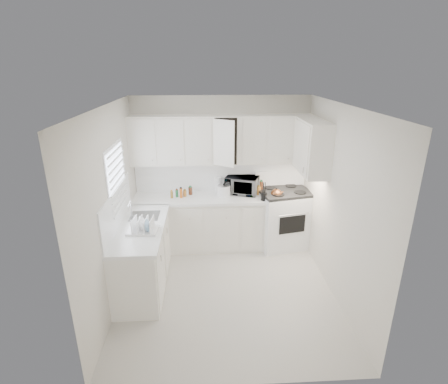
{
  "coord_description": "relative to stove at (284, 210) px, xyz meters",
  "views": [
    {
      "loc": [
        -0.27,
        -4.2,
        3.06
      ],
      "look_at": [
        0.0,
        0.7,
        1.25
      ],
      "focal_mm": 27.66,
      "sensor_mm": 36.0,
      "label": 1
    }
  ],
  "objects": [
    {
      "name": "spice_left_2",
      "position": [
        -1.78,
        0.12,
        0.35
      ],
      "size": [
        0.06,
        0.06,
        0.13
      ],
      "primitive_type": "cylinder",
      "color": "#D25F1C",
      "rests_on": "countertop_back"
    },
    {
      "name": "paper_towel",
      "position": [
        -1.14,
        0.22,
        0.42
      ],
      "size": [
        0.12,
        0.12,
        0.27
      ],
      "primitive_type": "cylinder",
      "color": "white",
      "rests_on": "countertop_back"
    },
    {
      "name": "sauce_right_1",
      "position": [
        -0.45,
        0.1,
        0.38
      ],
      "size": [
        0.06,
        0.06,
        0.19
      ],
      "primitive_type": "cylinder",
      "color": "#C47D2E",
      "rests_on": "countertop_back"
    },
    {
      "name": "countertop_left",
      "position": [
        -2.27,
        -1.1,
        0.26
      ],
      "size": [
        0.64,
        1.62,
        0.05
      ],
      "primitive_type": "cube",
      "color": "white",
      "rests_on": "lower_cabinets_left"
    },
    {
      "name": "wall_back",
      "position": [
        -1.08,
        0.3,
        0.64
      ],
      "size": [
        3.0,
        0.0,
        3.0
      ],
      "primitive_type": "plane",
      "rotation": [
        1.57,
        0.0,
        0.0
      ],
      "color": "silver",
      "rests_on": "ground"
    },
    {
      "name": "microwave",
      "position": [
        -0.73,
        0.14,
        0.47
      ],
      "size": [
        0.62,
        0.47,
        0.37
      ],
      "primitive_type": "imported",
      "rotation": [
        0.0,
        0.0,
        -0.35
      ],
      "color": "gray",
      "rests_on": "countertop_back"
    },
    {
      "name": "sink",
      "position": [
        -2.27,
        -0.75,
        0.41
      ],
      "size": [
        0.42,
        0.38,
        0.3
      ],
      "primitive_type": null,
      "color": "gray",
      "rests_on": "countertop_left"
    },
    {
      "name": "spice_left_4",
      "position": [
        -1.63,
        0.12,
        0.35
      ],
      "size": [
        0.06,
        0.06,
        0.13
      ],
      "primitive_type": "cylinder",
      "color": "#5D301A",
      "rests_on": "countertop_back"
    },
    {
      "name": "lower_cabinets_left",
      "position": [
        -2.28,
        -1.1,
        -0.21
      ],
      "size": [
        0.6,
        1.6,
        0.9
      ],
      "primitive_type": null,
      "color": "silver",
      "rests_on": "floor"
    },
    {
      "name": "tea_kettle",
      "position": [
        -0.18,
        -0.16,
        0.38
      ],
      "size": [
        0.27,
        0.24,
        0.21
      ],
      "primitive_type": null,
      "rotation": [
        0.0,
        0.0,
        -0.24
      ],
      "color": "#A0512B",
      "rests_on": "stove"
    },
    {
      "name": "ceiling",
      "position": [
        -1.08,
        -1.3,
        1.94
      ],
      "size": [
        3.2,
        3.2,
        0.0
      ],
      "primitive_type": "plane",
      "rotation": [
        3.14,
        0.0,
        0.0
      ],
      "color": "white",
      "rests_on": "ground"
    },
    {
      "name": "lower_cabinets_back",
      "position": [
        -1.47,
        0.0,
        -0.21
      ],
      "size": [
        2.22,
        0.6,
        0.9
      ],
      "primitive_type": null,
      "color": "silver",
      "rests_on": "floor"
    },
    {
      "name": "sauce_right_2",
      "position": [
        -0.39,
        0.16,
        0.38
      ],
      "size": [
        0.06,
        0.06,
        0.19
      ],
      "primitive_type": "cylinder",
      "color": "#5D301A",
      "rests_on": "countertop_back"
    },
    {
      "name": "countertop_back",
      "position": [
        -1.47,
        -0.01,
        0.26
      ],
      "size": [
        2.24,
        0.64,
        0.05
      ],
      "primitive_type": "cube",
      "color": "white",
      "rests_on": "lower_cabinets_back"
    },
    {
      "name": "frying_pan",
      "position": [
        0.18,
        0.16,
        0.3
      ],
      "size": [
        0.25,
        0.41,
        0.04
      ],
      "primitive_type": null,
      "rotation": [
        0.0,
        0.0,
        -0.03
      ],
      "color": "black",
      "rests_on": "stove"
    },
    {
      "name": "window_blinds",
      "position": [
        -2.56,
        -0.95,
        0.89
      ],
      "size": [
        0.06,
        0.96,
        1.06
      ],
      "primitive_type": null,
      "color": "white",
      "rests_on": "wall_left"
    },
    {
      "name": "utensil_crock",
      "position": [
        -0.4,
        -0.22,
        0.45
      ],
      "size": [
        0.14,
        0.14,
        0.32
      ],
      "primitive_type": null,
      "rotation": [
        0.0,
        0.0,
        0.34
      ],
      "color": "black",
      "rests_on": "countertop_back"
    },
    {
      "name": "rice_cooker",
      "position": [
        -1.05,
        0.02,
        0.4
      ],
      "size": [
        0.26,
        0.26,
        0.22
      ],
      "primitive_type": null,
      "rotation": [
        0.0,
        0.0,
        0.22
      ],
      "color": "white",
      "rests_on": "countertop_back"
    },
    {
      "name": "backsplash_back",
      "position": [
        -1.08,
        0.29,
        0.56
      ],
      "size": [
        2.98,
        0.02,
        0.55
      ],
      "primitive_type": "cube",
      "color": "white",
      "rests_on": "wall_back"
    },
    {
      "name": "sauce_right_0",
      "position": [
        -0.5,
        0.16,
        0.38
      ],
      "size": [
        0.06,
        0.06,
        0.19
      ],
      "primitive_type": "cylinder",
      "color": "#D25F1C",
      "rests_on": "countertop_back"
    },
    {
      "name": "backsplash_left",
      "position": [
        -2.57,
        -1.1,
        0.56
      ],
      "size": [
        0.02,
        1.6,
        0.55
      ],
      "primitive_type": "cube",
      "color": "white",
      "rests_on": "wall_left"
    },
    {
      "name": "dish_rack",
      "position": [
        -2.21,
        -1.27,
        0.4
      ],
      "size": [
        0.42,
        0.33,
        0.22
      ],
      "primitive_type": null,
      "rotation": [
        0.0,
        0.0,
        -0.08
      ],
      "color": "white",
      "rests_on": "countertop_left"
    },
    {
      "name": "wall_right",
      "position": [
        0.42,
        -1.3,
        0.64
      ],
      "size": [
        0.0,
        3.2,
        3.2
      ],
      "primitive_type": "plane",
      "rotation": [
        1.57,
        0.0,
        -1.57
      ],
      "color": "silver",
      "rests_on": "ground"
    },
    {
      "name": "wall_front",
      "position": [
        -1.08,
        -2.9,
        0.64
      ],
      "size": [
        3.0,
        0.0,
        3.0
      ],
      "primitive_type": "plane",
      "rotation": [
        -1.57,
        0.0,
        0.0
      ],
      "color": "silver",
      "rests_on": "ground"
    },
    {
      "name": "floor",
      "position": [
        -1.08,
        -1.3,
        -0.66
      ],
      "size": [
        3.2,
        3.2,
        0.0
      ],
      "primitive_type": "plane",
      "color": "beige",
      "rests_on": "ground"
    },
    {
      "name": "stove",
      "position": [
        0.0,
        0.0,
        0.0
      ],
      "size": [
        0.99,
        0.87,
        1.33
      ],
      "primitive_type": null,
      "rotation": [
        0.0,
        0.0,
        0.21
      ],
      "color": "white",
      "rests_on": "floor"
    },
    {
      "name": "upper_cabinets_back",
      "position": [
        -1.08,
        0.14,
        0.84
      ],
      "size": [
        3.0,
        0.33,
        0.8
      ],
      "primitive_type": null,
      "color": "silver",
      "rests_on": "wall_back"
    },
    {
      "name": "spice_left_0",
      "position": [
        -1.93,
        0.12,
        0.35
      ],
      "size": [
        0.06,
        0.06,
        0.13
      ],
      "primitive_type": "cylinder",
      "color": "olive",
      "rests_on": "countertop_back"
    },
    {
      "name": "wall_left",
      "position": [
        -2.58,
        -1.3,
        0.64
      ],
      "size": [
        0.0,
        3.2,
        3.2
      ],
      "primitive_type": "plane",
      "rotation": [
        1.57,
        0.0,
        1.57
      ],
      "color": "silver",
      "rests_on": "ground"
    },
    {
      "name": "upper_cabinets_right",
      "position": [
        0.25,
        -0.48,
        0.84
      ],
      "size": [
        0.33,
        0.9,
        0.8
      ],
      "primitive_type": null,
      "color": "silver",
      "rests_on": "wall_right"
    },
    {
      "name": "spice_left_3",
      "position": [
        -1.71,
        0.03,
        0.35
      ],
      "size": [
        0.06,
        0.06,
        0.13
      ],
      "primitive_type": "cylinder",
      "color": "#C47D2E",
      "rests_on": "countertop_back"
    },
    {
      "name": "spice_left_1",
      "position": [
        -1.86,
        0.03,
        0.35
      ],
      "size": [
        0.06,
        0.06,
        0.13
      ],
      "primitive_type": "cylinder",
      "color": "#236939",
      "rests_on": "countertop_back"
    }
  ]
}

